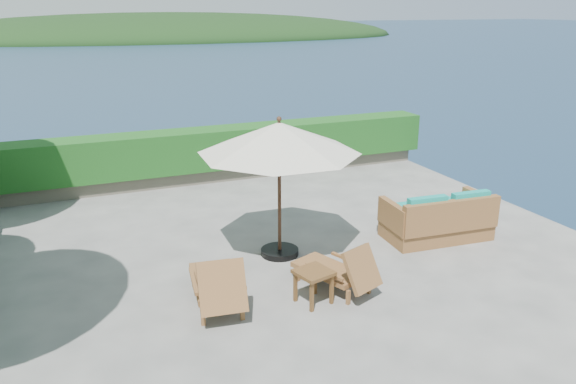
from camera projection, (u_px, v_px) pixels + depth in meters
name	position (u px, v px, depth m)	size (l,w,h in m)	color
ground	(290.00, 267.00, 9.72)	(12.00, 12.00, 0.00)	gray
foundation	(290.00, 345.00, 10.21)	(12.00, 12.00, 3.00)	#4E463E
offshore_island	(169.00, 38.00, 142.62)	(126.00, 57.60, 12.60)	black
planter_wall_far	(207.00, 174.00, 14.58)	(12.00, 0.60, 0.36)	#656051
hedge_far	(206.00, 149.00, 14.37)	(12.40, 0.90, 1.00)	#154B16
patio_umbrella	(279.00, 139.00, 9.57)	(3.65, 3.65, 2.55)	black
lounge_left	(217.00, 283.00, 8.33)	(0.86, 1.70, 0.94)	brown
lounge_right	(339.00, 270.00, 8.85)	(1.08, 1.56, 0.84)	brown
side_table	(314.00, 276.00, 8.44)	(0.61, 0.61, 0.53)	brown
wicker_loveseat	(439.00, 220.00, 10.82)	(2.11, 1.19, 1.00)	brown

